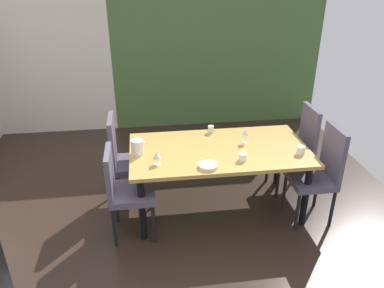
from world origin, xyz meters
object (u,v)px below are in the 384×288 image
cup_front (211,129)px  dining_table (219,155)px  chair_right_far (298,145)px  serving_bowl_near_window (208,166)px  chair_right_near (320,170)px  pitcher_left (137,147)px  wine_glass_rear (246,133)px  wine_glass_south (157,156)px  cup_center (301,150)px  cup_right (243,157)px  chair_left_far (124,156)px  chair_left_near (124,188)px

cup_front → dining_table: bearing=-87.9°
dining_table → cup_front: cup_front is taller
chair_right_far → serving_bowl_near_window: size_ratio=5.54×
chair_right_near → pitcher_left: chair_right_near is taller
chair_right_near → wine_glass_rear: bearing=60.9°
wine_glass_south → cup_front: (0.65, 0.66, -0.06)m
dining_table → wine_glass_rear: wine_glass_rear is taller
chair_right_near → wine_glass_rear: chair_right_near is taller
dining_table → chair_right_near: bearing=-16.3°
wine_glass_south → pitcher_left: bearing=127.8°
chair_right_near → serving_bowl_near_window: 1.22m
chair_right_far → wine_glass_rear: (-0.71, -0.20, 0.30)m
wine_glass_rear → cup_center: (0.50, -0.33, -0.08)m
wine_glass_south → serving_bowl_near_window: size_ratio=0.72×
dining_table → cup_center: 0.85m
dining_table → cup_right: bearing=-58.3°
cup_center → pitcher_left: size_ratio=0.53×
wine_glass_south → chair_right_far: bearing=18.0°
chair_right_near → cup_right: 0.87m
serving_bowl_near_window → wine_glass_south: bearing=165.2°
wine_glass_rear → cup_right: 0.41m
chair_left_far → cup_front: 1.03m
cup_front → cup_right: bearing=-74.6°
chair_right_far → wine_glass_south: (-1.69, -0.55, 0.28)m
serving_bowl_near_window → cup_center: bearing=8.5°
cup_front → serving_bowl_near_window: bearing=-102.2°
wine_glass_south → wine_glass_rear: bearing=19.7°
wine_glass_rear → serving_bowl_near_window: bearing=-135.9°
cup_front → pitcher_left: 0.94m
serving_bowl_near_window → cup_front: cup_front is taller
serving_bowl_near_window → cup_right: bearing=14.3°
chair_right_near → cup_front: size_ratio=12.50×
wine_glass_rear → serving_bowl_near_window: size_ratio=0.86×
chair_left_near → wine_glass_rear: size_ratio=5.87×
chair_right_near → cup_right: chair_right_near is taller
cup_front → wine_glass_south: bearing=-134.5°
wine_glass_rear → chair_right_far: bearing=15.6°
cup_center → cup_front: (-0.82, 0.64, -0.00)m
chair_left_near → chair_right_near: 2.03m
cup_right → pitcher_left: pitcher_left is taller
wine_glass_south → pitcher_left: size_ratio=0.85×
chair_left_far → chair_right_far: 2.03m
chair_left_far → cup_center: size_ratio=12.32×
chair_left_far → chair_right_far: size_ratio=1.00×
wine_glass_rear → cup_front: size_ratio=1.93×
serving_bowl_near_window → chair_left_far: bearing=140.8°
pitcher_left → wine_glass_south: bearing=-52.2°
serving_bowl_near_window → cup_front: bearing=77.8°
chair_left_near → chair_right_near: chair_right_near is taller
chair_left_near → serving_bowl_near_window: (0.82, -0.08, 0.23)m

